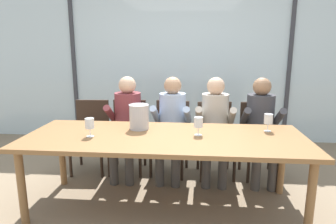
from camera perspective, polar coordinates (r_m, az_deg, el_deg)
The scene contains 19 objects.
ground at distance 3.97m, azimuth 0.85°, elevation -10.54°, with size 14.00×14.00×0.00m, color #847056.
window_glass_panel at distance 4.92m, azimuth 2.02°, elevation 9.51°, with size 7.82×0.03×2.60m, color silver.
window_mullion_left at distance 5.29m, azimuth -17.64°, elevation 9.15°, with size 0.06×0.06×2.60m, color #38383D.
window_mullion_right at distance 5.11m, azimuth 22.35°, elevation 8.71°, with size 0.06×0.06×2.60m, color #38383D.
hillside_vineyard at distance 8.30m, azimuth 3.27°, elevation 6.74°, with size 13.82×2.40×1.46m, color #568942.
dining_table at distance 2.80m, azimuth -0.64°, elevation -5.79°, with size 2.62×1.00×0.74m.
chair_near_curtain at distance 3.90m, azimuth -14.57°, elevation -3.32°, with size 0.46×0.46×0.88m.
chair_left_of_center at distance 3.81m, azimuth -7.60°, elevation -3.39°, with size 0.45×0.45×0.88m.
chair_center at distance 3.72m, azimuth 0.54°, elevation -3.66°, with size 0.49×0.49×0.88m.
chair_right_of_center at distance 3.69m, azimuth 9.03°, elevation -3.97°, with size 0.48×0.48×0.88m.
chair_near_window_right at distance 3.80m, azimuth 17.08°, elevation -3.89°, with size 0.49×0.49×0.88m.
person_maroon_top at distance 3.61m, azimuth -7.94°, elevation -1.44°, with size 0.46×0.61×1.20m.
person_pale_blue_shirt at distance 3.53m, azimuth 0.71°, elevation -1.64°, with size 0.48×0.62×1.20m.
person_beige_jumper at distance 3.53m, azimuth 9.02°, elevation -1.80°, with size 0.47×0.62×1.20m.
person_charcoal_jacket at distance 3.61m, azimuth 17.49°, elevation -1.92°, with size 0.46×0.61×1.20m.
ice_bucket_primary at distance 2.99m, azimuth -5.59°, elevation -0.85°, with size 0.20×0.20×0.25m.
wine_glass_by_left_taster at distance 2.78m, azimuth 5.88°, elevation -2.12°, with size 0.08×0.08×0.17m.
wine_glass_near_bucket at distance 2.81m, azimuth -14.87°, elevation -2.19°, with size 0.08×0.08×0.17m.
wine_glass_center_pour at distance 3.05m, azimuth 18.76°, elevation -1.40°, with size 0.08×0.08×0.17m.
Camera 1 is at (0.27, -2.64, 1.55)m, focal length 31.64 mm.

